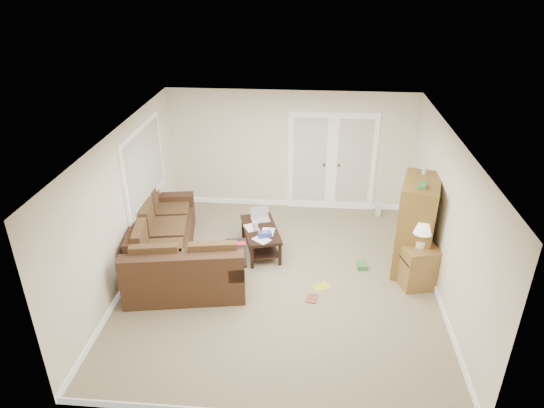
# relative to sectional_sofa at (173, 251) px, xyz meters

# --- Properties ---
(floor) EXTENTS (5.50, 5.50, 0.00)m
(floor) POSITION_rel_sectional_sofa_xyz_m (1.85, -0.18, -0.34)
(floor) COLOR gray
(floor) RESTS_ON ground
(ceiling) EXTENTS (5.00, 5.50, 0.02)m
(ceiling) POSITION_rel_sectional_sofa_xyz_m (1.85, -0.18, 2.16)
(ceiling) COLOR white
(ceiling) RESTS_ON wall_back
(wall_left) EXTENTS (0.02, 5.50, 2.50)m
(wall_left) POSITION_rel_sectional_sofa_xyz_m (-0.65, -0.18, 0.91)
(wall_left) COLOR white
(wall_left) RESTS_ON floor
(wall_right) EXTENTS (0.02, 5.50, 2.50)m
(wall_right) POSITION_rel_sectional_sofa_xyz_m (4.35, -0.18, 0.91)
(wall_right) COLOR white
(wall_right) RESTS_ON floor
(wall_back) EXTENTS (5.00, 0.02, 2.50)m
(wall_back) POSITION_rel_sectional_sofa_xyz_m (1.85, 2.57, 0.91)
(wall_back) COLOR white
(wall_back) RESTS_ON floor
(wall_front) EXTENTS (5.00, 0.02, 2.50)m
(wall_front) POSITION_rel_sectional_sofa_xyz_m (1.85, -2.93, 0.91)
(wall_front) COLOR white
(wall_front) RESTS_ON floor
(baseboards) EXTENTS (5.00, 5.50, 0.10)m
(baseboards) POSITION_rel_sectional_sofa_xyz_m (1.85, -0.18, -0.29)
(baseboards) COLOR white
(baseboards) RESTS_ON floor
(french_doors) EXTENTS (1.80, 0.05, 2.13)m
(french_doors) POSITION_rel_sectional_sofa_xyz_m (2.70, 2.53, 0.69)
(french_doors) COLOR white
(french_doors) RESTS_ON floor
(window_left) EXTENTS (0.05, 1.92, 1.42)m
(window_left) POSITION_rel_sectional_sofa_xyz_m (-0.61, 0.82, 1.21)
(window_left) COLOR white
(window_left) RESTS_ON wall_left
(sectional_sofa) EXTENTS (2.33, 2.94, 0.87)m
(sectional_sofa) POSITION_rel_sectional_sofa_xyz_m (0.00, 0.00, 0.00)
(sectional_sofa) COLOR #452A1A
(sectional_sofa) RESTS_ON floor
(coffee_table) EXTENTS (0.87, 1.25, 0.78)m
(coffee_table) POSITION_rel_sectional_sofa_xyz_m (1.42, 0.71, -0.09)
(coffee_table) COLOR black
(coffee_table) RESTS_ON floor
(tv_armoire) EXTENTS (0.80, 1.13, 1.75)m
(tv_armoire) POSITION_rel_sectional_sofa_xyz_m (4.05, 0.38, 0.48)
(tv_armoire) COLOR brown
(tv_armoire) RESTS_ON floor
(side_cabinet) EXTENTS (0.67, 0.67, 1.15)m
(side_cabinet) POSITION_rel_sectional_sofa_xyz_m (4.05, -0.09, 0.07)
(side_cabinet) COLOR olive
(side_cabinet) RESTS_ON floor
(space_heater) EXTENTS (0.13, 0.12, 0.29)m
(space_heater) POSITION_rel_sectional_sofa_xyz_m (3.71, 2.27, -0.20)
(space_heater) COLOR silver
(space_heater) RESTS_ON floor
(floor_magazine) EXTENTS (0.33, 0.32, 0.01)m
(floor_magazine) POSITION_rel_sectional_sofa_xyz_m (2.52, -0.32, -0.34)
(floor_magazine) COLOR gold
(floor_magazine) RESTS_ON floor
(floor_greenbox) EXTENTS (0.17, 0.22, 0.08)m
(floor_greenbox) POSITION_rel_sectional_sofa_xyz_m (3.22, 0.29, -0.30)
(floor_greenbox) COLOR #3A803F
(floor_greenbox) RESTS_ON floor
(floor_book) EXTENTS (0.21, 0.26, 0.02)m
(floor_book) POSITION_rel_sectional_sofa_xyz_m (2.30, -0.64, -0.33)
(floor_book) COLOR brown
(floor_book) RESTS_ON floor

